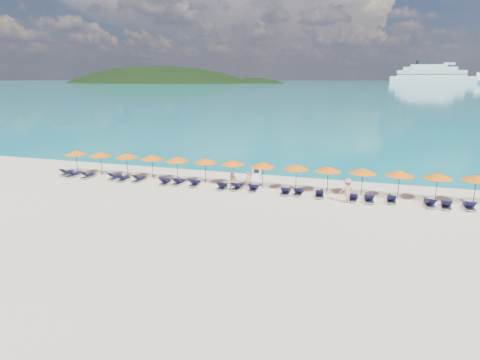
% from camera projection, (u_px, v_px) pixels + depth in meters
% --- Properties ---
extents(ground, '(1400.00, 1400.00, 0.00)m').
position_uv_depth(ground, '(228.00, 206.00, 28.70)').
color(ground, beige).
extents(sea, '(1600.00, 1300.00, 0.01)m').
position_uv_depth(sea, '(361.00, 83.00, 639.27)').
color(sea, '#1FA9B2').
rests_on(sea, ground).
extents(headland_main, '(374.00, 242.00, 126.50)m').
position_uv_depth(headland_main, '(158.00, 108.00, 623.51)').
color(headland_main, black).
rests_on(headland_main, ground).
extents(headland_small, '(162.00, 126.00, 85.50)m').
position_uv_depth(headland_small, '(254.00, 107.00, 598.39)').
color(headland_small, black).
rests_on(headland_small, ground).
extents(cruise_ship, '(128.95, 21.50, 35.90)m').
position_uv_depth(cruise_ship, '(441.00, 76.00, 539.29)').
color(cruise_ship, silver).
rests_on(cruise_ship, ground).
extents(jetski, '(1.31, 2.30, 0.77)m').
position_uv_depth(jetski, '(257.00, 174.00, 36.89)').
color(jetski, white).
rests_on(jetski, ground).
extents(beachgoer_a, '(0.67, 0.66, 1.56)m').
position_uv_depth(beachgoer_a, '(248.00, 181.00, 32.69)').
color(beachgoer_a, tan).
rests_on(beachgoer_a, ground).
extents(beachgoer_b, '(0.82, 0.48, 1.67)m').
position_uv_depth(beachgoer_b, '(233.00, 181.00, 32.33)').
color(beachgoer_b, tan).
rests_on(beachgoer_b, ground).
extents(beachgoer_c, '(1.26, 0.69, 1.87)m').
position_uv_depth(beachgoer_c, '(348.00, 191.00, 29.22)').
color(beachgoer_c, tan).
rests_on(beachgoer_c, ground).
extents(umbrella_0, '(2.10, 2.10, 2.28)m').
position_uv_depth(umbrella_0, '(76.00, 153.00, 38.00)').
color(umbrella_0, black).
rests_on(umbrella_0, ground).
extents(umbrella_1, '(2.10, 2.10, 2.28)m').
position_uv_depth(umbrella_1, '(100.00, 154.00, 37.30)').
color(umbrella_1, black).
rests_on(umbrella_1, ground).
extents(umbrella_2, '(2.10, 2.10, 2.28)m').
position_uv_depth(umbrella_2, '(127.00, 155.00, 36.65)').
color(umbrella_2, black).
rests_on(umbrella_2, ground).
extents(umbrella_3, '(2.10, 2.10, 2.28)m').
position_uv_depth(umbrella_3, '(152.00, 157.00, 35.90)').
color(umbrella_3, black).
rests_on(umbrella_3, ground).
extents(umbrella_4, '(2.10, 2.10, 2.28)m').
position_uv_depth(umbrella_4, '(177.00, 159.00, 35.09)').
color(umbrella_4, black).
rests_on(umbrella_4, ground).
extents(umbrella_5, '(2.10, 2.10, 2.28)m').
position_uv_depth(umbrella_5, '(205.00, 161.00, 34.38)').
color(umbrella_5, black).
rests_on(umbrella_5, ground).
extents(umbrella_6, '(2.10, 2.10, 2.28)m').
position_uv_depth(umbrella_6, '(233.00, 162.00, 33.65)').
color(umbrella_6, black).
rests_on(umbrella_6, ground).
extents(umbrella_7, '(2.10, 2.10, 2.28)m').
position_uv_depth(umbrella_7, '(263.00, 165.00, 32.83)').
color(umbrella_7, black).
rests_on(umbrella_7, ground).
extents(umbrella_8, '(2.10, 2.10, 2.28)m').
position_uv_depth(umbrella_8, '(296.00, 167.00, 32.03)').
color(umbrella_8, black).
rests_on(umbrella_8, ground).
extents(umbrella_9, '(2.10, 2.10, 2.28)m').
position_uv_depth(umbrella_9, '(328.00, 169.00, 31.26)').
color(umbrella_9, black).
rests_on(umbrella_9, ground).
extents(umbrella_10, '(2.10, 2.10, 2.28)m').
position_uv_depth(umbrella_10, '(363.00, 171.00, 30.65)').
color(umbrella_10, black).
rests_on(umbrella_10, ground).
extents(umbrella_11, '(2.10, 2.10, 2.28)m').
position_uv_depth(umbrella_11, '(400.00, 173.00, 29.87)').
color(umbrella_11, black).
rests_on(umbrella_11, ground).
extents(umbrella_12, '(2.10, 2.10, 2.28)m').
position_uv_depth(umbrella_12, '(438.00, 176.00, 29.13)').
color(umbrella_12, black).
rests_on(umbrella_12, ground).
extents(umbrella_13, '(2.10, 2.10, 2.28)m').
position_uv_depth(umbrella_13, '(477.00, 178.00, 28.54)').
color(umbrella_13, black).
rests_on(umbrella_13, ground).
extents(lounger_0, '(0.76, 1.75, 0.66)m').
position_uv_depth(lounger_0, '(67.00, 173.00, 37.73)').
color(lounger_0, silver).
rests_on(lounger_0, ground).
extents(lounger_1, '(0.69, 1.72, 0.66)m').
position_uv_depth(lounger_1, '(73.00, 174.00, 37.09)').
color(lounger_1, silver).
rests_on(lounger_1, ground).
extents(lounger_2, '(0.69, 1.72, 0.66)m').
position_uv_depth(lounger_2, '(88.00, 175.00, 36.64)').
color(lounger_2, silver).
rests_on(lounger_2, ground).
extents(lounger_3, '(0.75, 1.74, 0.66)m').
position_uv_depth(lounger_3, '(115.00, 177.00, 36.16)').
color(lounger_3, silver).
rests_on(lounger_3, ground).
extents(lounger_4, '(0.68, 1.72, 0.66)m').
position_uv_depth(lounger_4, '(123.00, 178.00, 35.63)').
color(lounger_4, silver).
rests_on(lounger_4, ground).
extents(lounger_5, '(0.78, 1.75, 0.66)m').
position_uv_depth(lounger_5, '(139.00, 179.00, 35.43)').
color(lounger_5, silver).
rests_on(lounger_5, ground).
extents(lounger_6, '(0.76, 1.75, 0.66)m').
position_uv_depth(lounger_6, '(165.00, 182.00, 34.48)').
color(lounger_6, silver).
rests_on(lounger_6, ground).
extents(lounger_7, '(0.73, 1.74, 0.66)m').
position_uv_depth(lounger_7, '(178.00, 182.00, 34.42)').
color(lounger_7, silver).
rests_on(lounger_7, ground).
extents(lounger_8, '(0.70, 1.73, 0.66)m').
position_uv_depth(lounger_8, '(195.00, 183.00, 33.97)').
color(lounger_8, silver).
rests_on(lounger_8, ground).
extents(lounger_9, '(0.71, 1.73, 0.66)m').
position_uv_depth(lounger_9, '(222.00, 186.00, 33.03)').
color(lounger_9, silver).
rests_on(lounger_9, ground).
extents(lounger_10, '(0.66, 1.72, 0.66)m').
position_uv_depth(lounger_10, '(237.00, 187.00, 32.88)').
color(lounger_10, silver).
rests_on(lounger_10, ground).
extents(lounger_11, '(0.72, 1.73, 0.66)m').
position_uv_depth(lounger_11, '(253.00, 188.00, 32.48)').
color(lounger_11, silver).
rests_on(lounger_11, ground).
extents(lounger_12, '(0.65, 1.71, 0.66)m').
position_uv_depth(lounger_12, '(286.00, 191.00, 31.58)').
color(lounger_12, silver).
rests_on(lounger_12, ground).
extents(lounger_13, '(0.73, 1.74, 0.66)m').
position_uv_depth(lounger_13, '(299.00, 192.00, 31.40)').
color(lounger_13, silver).
rests_on(lounger_13, ground).
extents(lounger_14, '(0.75, 1.74, 0.66)m').
position_uv_depth(lounger_14, '(319.00, 194.00, 30.86)').
color(lounger_14, silver).
rests_on(lounger_14, ground).
extents(lounger_15, '(0.79, 1.75, 0.66)m').
position_uv_depth(lounger_15, '(353.00, 198.00, 29.92)').
color(lounger_15, silver).
rests_on(lounger_15, ground).
extents(lounger_16, '(0.79, 1.75, 0.66)m').
position_uv_depth(lounger_16, '(369.00, 199.00, 29.62)').
color(lounger_16, silver).
rests_on(lounger_16, ground).
extents(lounger_17, '(0.65, 1.71, 0.66)m').
position_uv_depth(lounger_17, '(391.00, 199.00, 29.48)').
color(lounger_17, silver).
rests_on(lounger_17, ground).
extents(lounger_18, '(0.76, 1.74, 0.66)m').
position_uv_depth(lounger_18, '(430.00, 203.00, 28.59)').
color(lounger_18, silver).
rests_on(lounger_18, ground).
extents(lounger_19, '(0.76, 1.75, 0.66)m').
position_uv_depth(lounger_19, '(446.00, 205.00, 28.19)').
color(lounger_19, silver).
rests_on(lounger_19, ground).
extents(lounger_20, '(0.65, 1.71, 0.66)m').
position_uv_depth(lounger_20, '(469.00, 206.00, 28.00)').
color(lounger_20, silver).
rests_on(lounger_20, ground).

